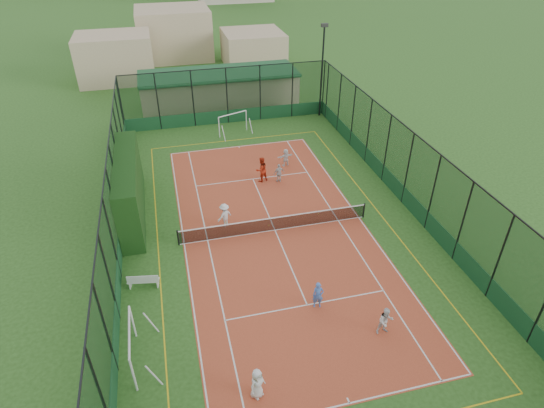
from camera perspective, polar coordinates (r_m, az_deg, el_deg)
The scene contains 18 objects.
ground at distance 27.73m, azimuth 0.37°, elevation -3.32°, with size 300.00×300.00×0.00m, color #294F1B.
court_slab at distance 27.72m, azimuth 0.37°, elevation -3.31°, with size 11.17×23.97×0.01m, color #A23C24.
tennis_net at distance 27.41m, azimuth 0.38°, elevation -2.43°, with size 11.67×0.12×1.06m, color black, non-canonical shape.
perimeter_fence at distance 26.31m, azimuth 0.39°, elevation 1.05°, with size 18.12×34.12×5.00m, color black, non-canonical shape.
floodlight_ne at distance 42.54m, azimuth 6.27°, elevation 16.16°, with size 0.60×0.26×8.25m, color black, non-canonical shape.
clubhouse at distance 46.37m, azimuth -6.64°, elevation 14.27°, with size 15.20×7.20×3.15m, color tan, non-canonical shape.
hedge_left at distance 29.57m, azimuth -17.43°, elevation 1.96°, with size 1.31×8.70×3.81m, color black.
white_bench at distance 24.58m, azimuth -15.86°, elevation -9.18°, with size 1.60×0.44×0.90m, color white, non-canonical shape.
futsal_goal_near at distance 20.96m, azimuth -17.04°, elevation -16.76°, with size 0.86×2.98×1.92m, color white, non-canonical shape.
futsal_goal_far at distance 39.69m, azimuth -4.93°, elevation 9.99°, with size 2.81×0.82×1.81m, color white, non-canonical shape.
child_near_left at distance 19.30m, azimuth -1.88°, elevation -21.58°, with size 0.74×0.48×1.51m, color white.
child_near_mid at distance 22.58m, azimuth 5.79°, elevation -11.31°, with size 0.54×0.35×1.47m, color #4875CD.
child_near_right at distance 21.94m, azimuth 14.08°, elevation -14.06°, with size 0.72×0.56×1.49m, color silver.
child_far_left at distance 27.79m, azimuth -5.97°, elevation -1.41°, with size 1.02×0.59×1.58m, color silver.
child_far_right at distance 32.26m, azimuth 0.89°, elevation 3.91°, with size 0.82×0.34×1.39m, color silver.
child_far_back at distance 34.43m, azimuth 1.73°, elevation 5.88°, with size 1.25×0.40×1.35m, color white.
coach at distance 32.24m, azimuth -1.34°, elevation 4.35°, with size 0.90×0.70×1.84m, color #B22913.
tennis_balls at distance 28.50m, azimuth -0.06°, elevation -2.07°, with size 5.97×1.01×0.07m.
Camera 1 is at (-5.61, -21.53, 16.55)m, focal length 30.00 mm.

